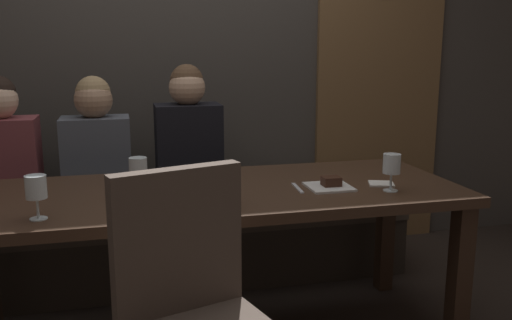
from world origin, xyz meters
TOP-DOWN VIEW (x-y plane):
  - back_wall_tiled at (0.00, 1.22)m, footprint 6.00×0.12m
  - arched_door at (1.35, 1.15)m, footprint 0.90×0.05m
  - dining_table at (0.00, 0.00)m, footprint 2.20×0.84m
  - banquette_bench at (0.00, 0.70)m, footprint 2.50×0.44m
  - chair_near_side at (-0.19, -0.72)m, footprint 0.55×0.55m
  - diner_redhead at (-0.99, 0.71)m, footprint 0.36×0.24m
  - diner_bearded at (-0.52, 0.72)m, footprint 0.36×0.24m
  - diner_far_end at (-0.02, 0.71)m, footprint 0.36×0.24m
  - wine_glass_center_back at (-0.32, -0.04)m, footprint 0.08×0.08m
  - wine_glass_near_right at (0.00, -0.25)m, footprint 0.08×0.08m
  - wine_glass_far_right at (0.74, -0.22)m, footprint 0.08×0.08m
  - wine_glass_center_front at (-0.69, -0.27)m, footprint 0.08×0.08m
  - dessert_plate at (0.51, -0.11)m, footprint 0.19×0.19m
  - fork_on_table at (0.36, -0.08)m, footprint 0.03×0.17m
  - folded_napkin at (0.76, -0.11)m, footprint 0.14×0.13m

SIDE VIEW (x-z plane):
  - banquette_bench at x=0.00m, z-range 0.00..0.45m
  - chair_near_side at x=-0.19m, z-range 0.07..1.05m
  - dining_table at x=0.00m, z-range 0.28..1.02m
  - fork_on_table at x=0.36m, z-range 0.74..0.75m
  - folded_napkin at x=0.76m, z-range 0.74..0.75m
  - dessert_plate at x=0.51m, z-range 0.73..0.78m
  - diner_bearded at x=-0.52m, z-range 0.43..1.18m
  - diner_redhead at x=-0.99m, z-range 0.43..1.19m
  - diner_far_end at x=-0.02m, z-range 0.43..1.24m
  - wine_glass_center_front at x=-0.69m, z-range 0.77..0.93m
  - wine_glass_center_back at x=-0.32m, z-range 0.77..0.94m
  - wine_glass_near_right at x=0.00m, z-range 0.77..0.94m
  - wine_glass_far_right at x=0.74m, z-range 0.77..0.94m
  - arched_door at x=1.35m, z-range 0.09..2.64m
  - back_wall_tiled at x=0.00m, z-range 0.00..3.00m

